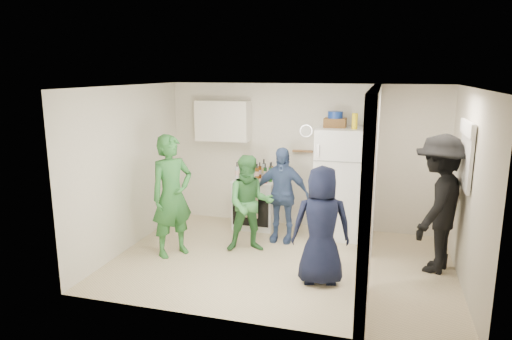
{
  "coord_description": "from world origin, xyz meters",
  "views": [
    {
      "loc": [
        1.32,
        -6.04,
        2.71
      ],
      "look_at": [
        -0.49,
        0.4,
        1.25
      ],
      "focal_mm": 32.0,
      "sensor_mm": 36.0,
      "label": 1
    }
  ],
  "objects_px": {
    "fridge": "(339,183)",
    "stove": "(255,203)",
    "wicker_basket": "(335,123)",
    "person_green_center": "(250,204)",
    "blue_bowl": "(335,115)",
    "person_nook": "(439,204)",
    "person_denim": "(281,195)",
    "person_navy": "(321,226)",
    "person_green_left": "(172,196)",
    "yellow_cup_stack_top": "(355,121)"
  },
  "relations": [
    {
      "from": "person_denim",
      "to": "person_nook",
      "type": "relative_size",
      "value": 0.81
    },
    {
      "from": "person_nook",
      "to": "stove",
      "type": "bearing_deg",
      "value": -87.71
    },
    {
      "from": "person_nook",
      "to": "fridge",
      "type": "bearing_deg",
      "value": -102.9
    },
    {
      "from": "wicker_basket",
      "to": "person_denim",
      "type": "relative_size",
      "value": 0.23
    },
    {
      "from": "blue_bowl",
      "to": "person_navy",
      "type": "bearing_deg",
      "value": -87.92
    },
    {
      "from": "person_navy",
      "to": "person_nook",
      "type": "xyz_separation_m",
      "value": [
        1.47,
        0.82,
        0.17
      ]
    },
    {
      "from": "wicker_basket",
      "to": "blue_bowl",
      "type": "height_order",
      "value": "blue_bowl"
    },
    {
      "from": "blue_bowl",
      "to": "person_nook",
      "type": "xyz_separation_m",
      "value": [
        1.54,
        -1.06,
        -1.07
      ]
    },
    {
      "from": "blue_bowl",
      "to": "person_denim",
      "type": "distance_m",
      "value": 1.55
    },
    {
      "from": "blue_bowl",
      "to": "yellow_cup_stack_top",
      "type": "xyz_separation_m",
      "value": [
        0.32,
        -0.15,
        -0.08
      ]
    },
    {
      "from": "person_navy",
      "to": "yellow_cup_stack_top",
      "type": "bearing_deg",
      "value": -111.56
    },
    {
      "from": "blue_bowl",
      "to": "person_green_center",
      "type": "xyz_separation_m",
      "value": [
        -1.12,
        -1.08,
        -1.27
      ]
    },
    {
      "from": "person_navy",
      "to": "stove",
      "type": "bearing_deg",
      "value": -66.28
    },
    {
      "from": "stove",
      "to": "wicker_basket",
      "type": "bearing_deg",
      "value": 0.86
    },
    {
      "from": "stove",
      "to": "yellow_cup_stack_top",
      "type": "bearing_deg",
      "value": -4.49
    },
    {
      "from": "fridge",
      "to": "yellow_cup_stack_top",
      "type": "height_order",
      "value": "yellow_cup_stack_top"
    },
    {
      "from": "wicker_basket",
      "to": "yellow_cup_stack_top",
      "type": "bearing_deg",
      "value": -25.11
    },
    {
      "from": "person_green_left",
      "to": "blue_bowl",
      "type": "bearing_deg",
      "value": -19.55
    },
    {
      "from": "wicker_basket",
      "to": "person_green_left",
      "type": "distance_m",
      "value": 2.84
    },
    {
      "from": "fridge",
      "to": "stove",
      "type": "bearing_deg",
      "value": 178.8
    },
    {
      "from": "wicker_basket",
      "to": "blue_bowl",
      "type": "relative_size",
      "value": 1.46
    },
    {
      "from": "wicker_basket",
      "to": "yellow_cup_stack_top",
      "type": "height_order",
      "value": "yellow_cup_stack_top"
    },
    {
      "from": "person_navy",
      "to": "blue_bowl",
      "type": "bearing_deg",
      "value": -101.21
    },
    {
      "from": "wicker_basket",
      "to": "person_green_left",
      "type": "xyz_separation_m",
      "value": [
        -2.18,
        -1.54,
        -0.98
      ]
    },
    {
      "from": "person_denim",
      "to": "wicker_basket",
      "type": "bearing_deg",
      "value": 37.84
    },
    {
      "from": "person_green_left",
      "to": "person_green_center",
      "type": "relative_size",
      "value": 1.22
    },
    {
      "from": "stove",
      "to": "yellow_cup_stack_top",
      "type": "distance_m",
      "value": 2.24
    },
    {
      "from": "stove",
      "to": "person_green_center",
      "type": "height_order",
      "value": "person_green_center"
    },
    {
      "from": "wicker_basket",
      "to": "person_denim",
      "type": "distance_m",
      "value": 1.45
    },
    {
      "from": "person_denim",
      "to": "fridge",
      "type": "bearing_deg",
      "value": 32.08
    },
    {
      "from": "stove",
      "to": "person_nook",
      "type": "distance_m",
      "value": 3.1
    },
    {
      "from": "person_green_center",
      "to": "wicker_basket",
      "type": "bearing_deg",
      "value": 24.22
    },
    {
      "from": "person_green_left",
      "to": "person_denim",
      "type": "xyz_separation_m",
      "value": [
        1.43,
        0.99,
        -0.14
      ]
    },
    {
      "from": "stove",
      "to": "yellow_cup_stack_top",
      "type": "relative_size",
      "value": 3.45
    },
    {
      "from": "person_green_center",
      "to": "person_denim",
      "type": "bearing_deg",
      "value": 35.94
    },
    {
      "from": "person_green_left",
      "to": "person_green_center",
      "type": "distance_m",
      "value": 1.17
    },
    {
      "from": "person_green_left",
      "to": "person_denim",
      "type": "bearing_deg",
      "value": -19.95
    },
    {
      "from": "wicker_basket",
      "to": "person_navy",
      "type": "distance_m",
      "value": 2.19
    },
    {
      "from": "person_green_center",
      "to": "person_navy",
      "type": "distance_m",
      "value": 1.43
    },
    {
      "from": "fridge",
      "to": "person_green_center",
      "type": "bearing_deg",
      "value": -139.73
    },
    {
      "from": "person_green_left",
      "to": "stove",
      "type": "bearing_deg",
      "value": 6.13
    },
    {
      "from": "yellow_cup_stack_top",
      "to": "person_green_center",
      "type": "distance_m",
      "value": 2.09
    },
    {
      "from": "wicker_basket",
      "to": "person_green_center",
      "type": "bearing_deg",
      "value": -135.94
    },
    {
      "from": "fridge",
      "to": "blue_bowl",
      "type": "bearing_deg",
      "value": 153.43
    },
    {
      "from": "fridge",
      "to": "person_navy",
      "type": "distance_m",
      "value": 1.84
    },
    {
      "from": "yellow_cup_stack_top",
      "to": "person_green_center",
      "type": "relative_size",
      "value": 0.17
    },
    {
      "from": "fridge",
      "to": "blue_bowl",
      "type": "xyz_separation_m",
      "value": [
        -0.1,
        0.05,
        1.11
      ]
    },
    {
      "from": "stove",
      "to": "person_green_left",
      "type": "bearing_deg",
      "value": -119.16
    },
    {
      "from": "wicker_basket",
      "to": "person_nook",
      "type": "height_order",
      "value": "wicker_basket"
    },
    {
      "from": "yellow_cup_stack_top",
      "to": "person_nook",
      "type": "xyz_separation_m",
      "value": [
        1.22,
        -0.91,
        -0.99
      ]
    }
  ]
}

